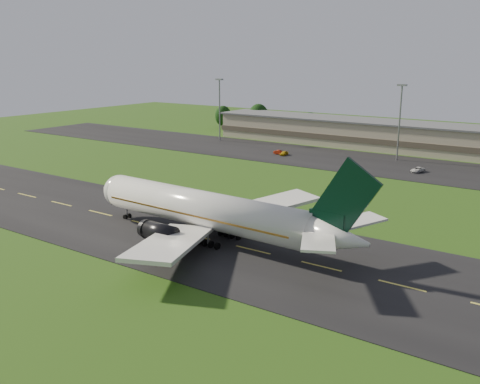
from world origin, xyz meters
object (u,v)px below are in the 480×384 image
Objects in this scene: airliner at (208,211)px; service_vehicle_c at (418,170)px; service_vehicle_a at (284,153)px; terminal at (421,139)px; light_mast_centre at (400,113)px; light_mast_west at (220,102)px; service_vehicle_b at (280,152)px.

service_vehicle_c is (11.72, 67.65, -3.97)m from airliner.
terminal is at bearing 38.53° from service_vehicle_a.
light_mast_centre is at bearing -94.95° from terminal.
terminal is at bearing 14.76° from light_mast_west.
airliner reaches higher than terminal.
terminal is (3.69, 96.21, -0.67)m from airliner.
airliner reaches higher than service_vehicle_c.
terminal is 40.91m from service_vehicle_a.
service_vehicle_c is (39.79, -1.47, -0.00)m from service_vehicle_b.
light_mast_west and light_mast_centre have the same top height.
terminal reaches higher than service_vehicle_c.
terminal is at bearing 85.05° from light_mast_centre.
light_mast_west is at bearing 156.41° from service_vehicle_a.
airliner is 80.47m from light_mast_centre.
light_mast_centre is 5.85× the size of service_vehicle_a.
service_vehicle_a is (31.24, -11.26, -12.05)m from light_mast_west.
light_mast_centre is 19.68m from service_vehicle_c.
terminal is at bearing 89.56° from airliner.
light_mast_centre is at bearing 0.00° from light_mast_west.
service_vehicle_b is at bearing 163.93° from service_vehicle_a.
service_vehicle_b is at bearing -167.07° from service_vehicle_c.
terminal is 64.10m from light_mast_west.
airliner is at bearing -72.71° from service_vehicle_a.
airliner is 74.71m from service_vehicle_b.
light_mast_west is (-57.71, 80.03, 8.08)m from airliner.
terminal is 39.84× the size of service_vehicle_b.
service_vehicle_b reaches higher than service_vehicle_c.
light_mast_west is 33.79m from service_vehicle_b.
airliner is 14.09× the size of service_vehicle_b.
terminal is 7.13× the size of light_mast_west.
light_mast_west is 4.74× the size of service_vehicle_c.
service_vehicle_b is (-1.61, 0.35, 0.01)m from service_vehicle_a.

